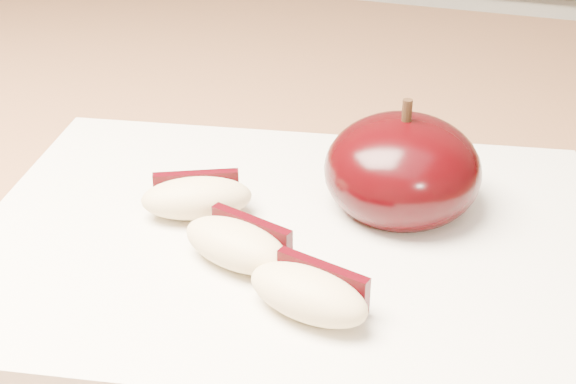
% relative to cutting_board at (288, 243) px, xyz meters
% --- Properties ---
extents(back_cabinet, '(2.40, 0.62, 0.94)m').
position_rel_cutting_board_xyz_m(back_cabinet, '(0.01, 0.84, -0.44)').
color(back_cabinet, silver).
rests_on(back_cabinet, ground).
extents(cutting_board, '(0.37, 0.29, 0.01)m').
position_rel_cutting_board_xyz_m(cutting_board, '(0.00, 0.00, 0.00)').
color(cutting_board, silver).
rests_on(cutting_board, island_counter).
extents(apple_half, '(0.10, 0.10, 0.07)m').
position_rel_cutting_board_xyz_m(apple_half, '(0.05, 0.05, 0.03)').
color(apple_half, black).
rests_on(apple_half, cutting_board).
extents(apple_wedge_a, '(0.07, 0.05, 0.02)m').
position_rel_cutting_board_xyz_m(apple_wedge_a, '(-0.05, 0.00, 0.02)').
color(apple_wedge_a, beige).
rests_on(apple_wedge_a, cutting_board).
extents(apple_wedge_b, '(0.07, 0.05, 0.02)m').
position_rel_cutting_board_xyz_m(apple_wedge_b, '(-0.02, -0.03, 0.02)').
color(apple_wedge_b, beige).
rests_on(apple_wedge_b, cutting_board).
extents(apple_wedge_c, '(0.07, 0.04, 0.02)m').
position_rel_cutting_board_xyz_m(apple_wedge_c, '(0.03, -0.06, 0.02)').
color(apple_wedge_c, beige).
rests_on(apple_wedge_c, cutting_board).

